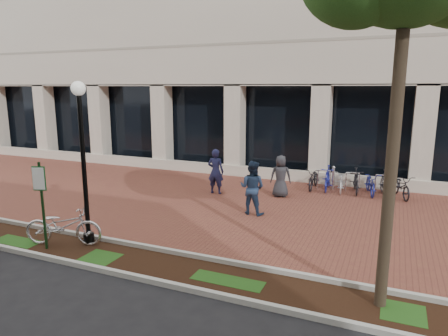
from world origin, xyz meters
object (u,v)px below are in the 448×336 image
at_px(locked_bicycle, 63,226).
at_px(pedestrian_right, 281,176).
at_px(pedestrian_left, 216,171).
at_px(lamppost, 83,155).
at_px(pedestrian_mid, 252,188).
at_px(bollard, 333,178).
at_px(bike_rack_cluster, 356,181).
at_px(parking_sign, 41,194).

distance_m(locked_bicycle, pedestrian_right, 7.94).
bearing_deg(pedestrian_left, lamppost, 77.28).
bearing_deg(pedestrian_right, pedestrian_mid, 68.02).
xyz_separation_m(locked_bicycle, bollard, (5.68, 8.73, -0.03)).
bearing_deg(locked_bicycle, pedestrian_right, -50.03).
height_order(lamppost, pedestrian_right, lamppost).
relative_size(locked_bicycle, pedestrian_right, 1.27).
relative_size(pedestrian_left, bollard, 1.78).
distance_m(locked_bicycle, bike_rack_cluster, 10.81).
distance_m(lamppost, pedestrian_left, 6.29).
relative_size(pedestrian_right, bollard, 1.61).
distance_m(lamppost, locked_bicycle, 1.97).
distance_m(pedestrian_right, bollard, 2.54).
xyz_separation_m(parking_sign, pedestrian_left, (1.75, 6.75, -0.58)).
distance_m(lamppost, pedestrian_right, 7.58).
bearing_deg(pedestrian_right, bike_rack_cluster, -161.29).
xyz_separation_m(pedestrian_left, bollard, (4.15, 2.40, -0.38)).
height_order(pedestrian_right, bollard, pedestrian_right).
height_order(lamppost, locked_bicycle, lamppost).
relative_size(pedestrian_mid, bollard, 1.78).
distance_m(pedestrian_mid, bollard, 4.73).
bearing_deg(pedestrian_left, locked_bicycle, 72.89).
bearing_deg(lamppost, bollard, 58.67).
bearing_deg(lamppost, parking_sign, -136.98).
bearing_deg(bike_rack_cluster, pedestrian_mid, -131.37).
xyz_separation_m(pedestrian_right, bike_rack_cluster, (2.59, 1.71, -0.34)).
height_order(lamppost, bollard, lamppost).
height_order(pedestrian_right, bike_rack_cluster, pedestrian_right).
distance_m(parking_sign, locked_bicycle, 1.04).
height_order(lamppost, bike_rack_cluster, lamppost).
xyz_separation_m(pedestrian_left, pedestrian_mid, (2.15, -1.87, -0.00)).
height_order(locked_bicycle, pedestrian_mid, pedestrian_mid).
height_order(parking_sign, bike_rack_cluster, parking_sign).
bearing_deg(pedestrian_left, pedestrian_mid, 135.58).
bearing_deg(parking_sign, pedestrian_right, 40.95).
distance_m(locked_bicycle, pedestrian_mid, 5.80).
xyz_separation_m(lamppost, bollard, (5.13, 8.43, -1.90)).
distance_m(parking_sign, pedestrian_right, 8.44).
bearing_deg(pedestrian_left, parking_sign, 71.97).
bearing_deg(pedestrian_mid, parking_sign, 55.88).
bearing_deg(bollard, pedestrian_left, -149.94).
relative_size(lamppost, bollard, 4.27).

